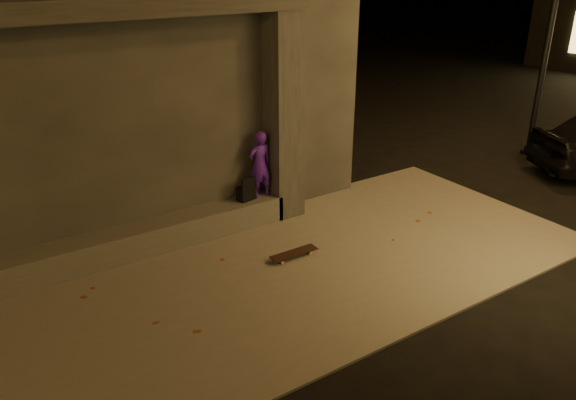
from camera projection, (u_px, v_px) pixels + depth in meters
ground at (336, 358)px, 6.73m from camera, size 120.00×120.00×0.00m
sidewalk at (252, 282)px, 8.25m from camera, size 11.00×4.40×0.04m
building at (76, 65)px, 10.15m from camera, size 9.00×5.10×5.22m
ledge at (112, 247)px, 8.73m from camera, size 6.00×0.55×0.45m
column at (284, 118)px, 9.72m from camera, size 0.55×0.55×3.60m
canopy at (150, 6)px, 7.87m from camera, size 5.00×0.70×0.28m
skateboarder at (260, 164)px, 9.77m from camera, size 0.44×0.30×1.20m
backpack at (246, 192)px, 9.80m from camera, size 0.34×0.25×0.43m
skateboard at (294, 253)px, 8.85m from camera, size 0.80×0.21×0.09m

